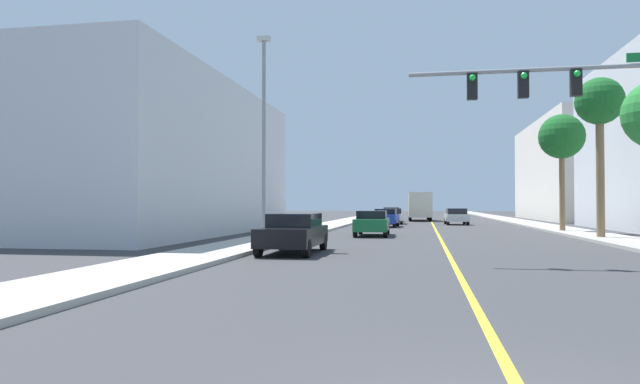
# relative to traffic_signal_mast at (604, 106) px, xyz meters

# --- Properties ---
(ground) EXTENTS (192.00, 192.00, 0.00)m
(ground) POSITION_rel_traffic_signal_mast_xyz_m (-4.52, 28.52, -4.85)
(ground) COLOR #38383A
(sidewalk_left) EXTENTS (2.87, 168.00, 0.15)m
(sidewalk_left) POSITION_rel_traffic_signal_mast_xyz_m (-13.06, 28.52, -4.78)
(sidewalk_left) COLOR #B2ADA3
(sidewalk_left) RESTS_ON ground
(sidewalk_right) EXTENTS (2.87, 168.00, 0.15)m
(sidewalk_right) POSITION_rel_traffic_signal_mast_xyz_m (4.01, 28.52, -4.78)
(sidewalk_right) COLOR #9E9B93
(sidewalk_right) RESTS_ON ground
(lane_marking_center) EXTENTS (0.16, 144.00, 0.01)m
(lane_marking_center) POSITION_rel_traffic_signal_mast_xyz_m (-4.52, 28.52, -4.85)
(lane_marking_center) COLOR yellow
(lane_marking_center) RESTS_ON ground
(building_left_near) EXTENTS (17.38, 24.22, 9.25)m
(building_left_near) POSITION_rel_traffic_signal_mast_xyz_m (-25.31, 14.32, -0.22)
(building_left_near) COLOR silver
(building_left_near) RESTS_ON ground
(building_right_far) EXTENTS (13.68, 27.05, 11.51)m
(building_right_far) POSITION_rel_traffic_signal_mast_xyz_m (14.42, 50.73, 0.90)
(building_right_far) COLOR silver
(building_right_far) RESTS_ON ground
(traffic_signal_mast) EXTENTS (8.96, 0.36, 6.29)m
(traffic_signal_mast) POSITION_rel_traffic_signal_mast_xyz_m (0.00, 0.00, 0.00)
(traffic_signal_mast) COLOR gray
(traffic_signal_mast) RESTS_ON sidewalk_right
(street_lamp) EXTENTS (0.56, 0.28, 8.90)m
(street_lamp) POSITION_rel_traffic_signal_mast_xyz_m (-12.13, 4.63, 0.18)
(street_lamp) COLOR gray
(street_lamp) RESTS_ON sidewalk_left
(palm_mid) EXTENTS (2.44, 2.44, 8.28)m
(palm_mid) POSITION_rel_traffic_signal_mast_xyz_m (3.64, 12.68, 2.10)
(palm_mid) COLOR brown
(palm_mid) RESTS_ON sidewalk_right
(palm_far) EXTENTS (2.88, 2.88, 7.50)m
(palm_far) POSITION_rel_traffic_signal_mast_xyz_m (3.42, 19.74, 1.27)
(palm_far) COLOR brown
(palm_far) RESTS_ON sidewalk_right
(car_blue) EXTENTS (1.99, 4.14, 1.46)m
(car_blue) POSITION_rel_traffic_signal_mast_xyz_m (-8.32, 26.48, -4.10)
(car_blue) COLOR #1E389E
(car_blue) RESTS_ON ground
(car_green) EXTENTS (1.96, 4.52, 1.46)m
(car_green) POSITION_rel_traffic_signal_mast_xyz_m (-8.32, 13.92, -4.10)
(car_green) COLOR #196638
(car_green) RESTS_ON ground
(car_black) EXTENTS (1.98, 4.48, 1.49)m
(car_black) POSITION_rel_traffic_signal_mast_xyz_m (-10.25, 2.25, -4.07)
(car_black) COLOR black
(car_black) RESTS_ON ground
(car_gray) EXTENTS (1.99, 4.04, 1.48)m
(car_gray) POSITION_rel_traffic_signal_mast_xyz_m (-8.61, 39.73, -4.09)
(car_gray) COLOR slate
(car_gray) RESTS_ON ground
(car_silver) EXTENTS (2.03, 3.89, 1.45)m
(car_silver) POSITION_rel_traffic_signal_mast_xyz_m (-2.48, 32.44, -4.10)
(car_silver) COLOR #BCBCC1
(car_silver) RESTS_ON ground
(car_white) EXTENTS (1.94, 3.94, 1.43)m
(car_white) POSITION_rel_traffic_signal_mast_xyz_m (-8.14, 33.39, -4.11)
(car_white) COLOR white
(car_white) RESTS_ON ground
(delivery_truck) EXTENTS (2.67, 8.60, 3.07)m
(delivery_truck) POSITION_rel_traffic_signal_mast_xyz_m (-5.73, 43.58, -3.21)
(delivery_truck) COLOR red
(delivery_truck) RESTS_ON ground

